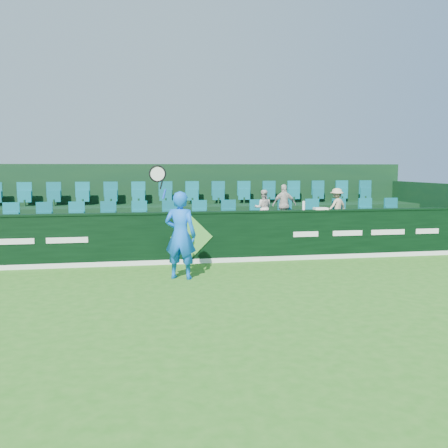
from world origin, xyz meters
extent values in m
plane|color=#286E1A|center=(0.00, 0.00, 0.00)|extent=(60.00, 60.00, 0.00)
cube|color=black|center=(0.00, 4.00, 0.65)|extent=(16.00, 0.20, 1.30)
cube|color=black|center=(0.00, 4.00, 1.32)|extent=(16.00, 0.24, 0.05)
cube|color=white|center=(0.00, 3.89, 0.06)|extent=(16.00, 0.02, 0.12)
cube|color=#479837|center=(0.00, 3.88, 0.70)|extent=(1.10, 0.02, 1.10)
cube|color=white|center=(-4.30, 3.89, 0.70)|extent=(0.85, 0.01, 0.14)
cube|color=white|center=(-3.10, 3.89, 0.70)|extent=(1.00, 0.01, 0.14)
cube|color=white|center=(3.10, 3.89, 0.70)|extent=(0.70, 0.01, 0.14)
cube|color=white|center=(4.30, 3.89, 0.70)|extent=(0.85, 0.01, 0.14)
cube|color=white|center=(5.50, 3.89, 0.70)|extent=(1.00, 0.01, 0.14)
cube|color=white|center=(6.70, 3.89, 0.70)|extent=(0.70, 0.01, 0.14)
cube|color=black|center=(0.00, 5.10, 0.40)|extent=(16.00, 2.00, 0.80)
cube|color=black|center=(0.00, 7.00, 0.65)|extent=(16.00, 1.80, 1.30)
cube|color=black|center=(0.00, 8.00, 1.30)|extent=(16.00, 0.20, 2.60)
cube|color=black|center=(7.90, 6.00, 1.00)|extent=(0.20, 4.00, 2.00)
cube|color=#0E6673|center=(0.00, 5.50, 1.10)|extent=(13.50, 0.50, 0.60)
cube|color=#0E6673|center=(0.00, 7.30, 1.60)|extent=(13.50, 0.50, 0.60)
imported|color=blue|center=(-0.44, 2.22, 0.99)|extent=(0.84, 0.71, 1.97)
cylinder|color=#143FBF|center=(-0.80, 2.12, 1.92)|extent=(0.10, 0.04, 0.22)
cylinder|color=black|center=(-0.86, 2.12, 2.12)|extent=(0.09, 0.03, 0.20)
torus|color=black|center=(-0.94, 2.12, 2.36)|extent=(0.46, 0.04, 0.46)
cylinder|color=silver|center=(-0.94, 2.12, 2.36)|extent=(0.38, 0.01, 0.38)
imported|color=beige|center=(2.23, 5.12, 1.32)|extent=(0.58, 0.50, 1.05)
imported|color=beige|center=(2.86, 5.12, 1.40)|extent=(0.71, 0.30, 1.20)
imported|color=#C2B489|center=(4.49, 5.12, 1.34)|extent=(0.80, 0.65, 1.08)
cube|color=white|center=(3.55, 4.00, 1.38)|extent=(0.37, 0.24, 0.05)
cylinder|color=white|center=(3.06, 4.00, 1.47)|extent=(0.08, 0.08, 0.24)
camera|label=1|loc=(-1.46, -8.83, 2.51)|focal=40.00mm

